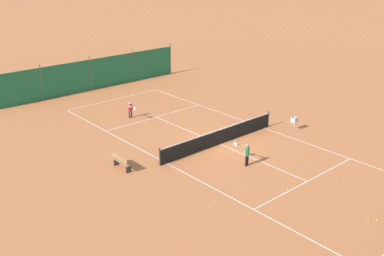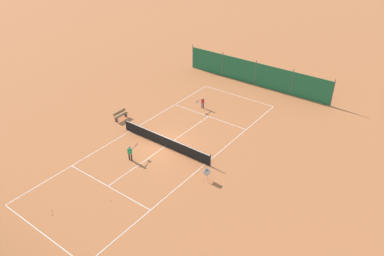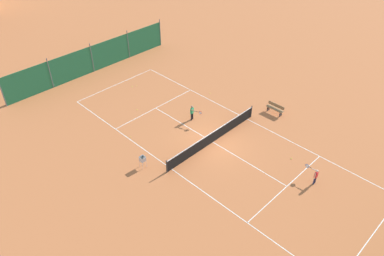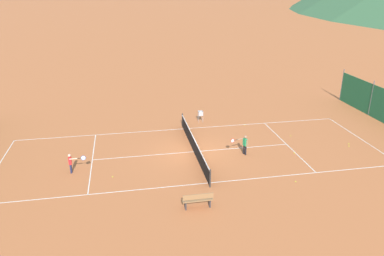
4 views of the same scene
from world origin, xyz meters
name	(u,v)px [view 2 (image 2 of 4)]	position (x,y,z in m)	size (l,w,h in m)	color
ground_plane	(165,146)	(0.00, 0.00, 0.00)	(600.00, 600.00, 0.00)	#BC6638
court_line_markings	(165,146)	(0.00, 0.00, 0.00)	(8.25, 23.85, 0.01)	white
tennis_net	(165,141)	(0.00, 0.00, 0.50)	(9.18, 0.08, 1.06)	#2D2D2D
windscreen_fence_near	(255,74)	(0.00, -15.50, 1.31)	(17.28, 0.08, 2.90)	#236B42
player_near_baseline	(130,152)	(0.97, 3.06, 0.75)	(0.43, 1.11, 1.30)	black
player_far_service	(202,102)	(1.45, -7.43, 0.68)	(0.40, 0.99, 1.17)	#23284C
tennis_ball_by_net_right	(52,214)	(0.77, 10.56, 0.03)	(0.07, 0.07, 0.07)	#CCE033
tennis_ball_near_corner	(96,177)	(1.45, 6.28, 0.03)	(0.07, 0.07, 0.07)	#CCE033
tennis_ball_alley_left	(164,195)	(-3.92, 4.74, 0.03)	(0.07, 0.07, 0.07)	#CCE033
tennis_ball_alley_right	(82,152)	(4.89, 4.77, 0.03)	(0.07, 0.07, 0.07)	#CCE033
tennis_ball_service_box	(180,114)	(2.46, -5.14, 0.03)	(0.07, 0.07, 0.07)	#CCE033
tennis_ball_mid_court	(52,210)	(1.12, 10.35, 0.03)	(0.07, 0.07, 0.07)	#CCE033
tennis_ball_far_corner	(111,200)	(-1.28, 7.29, 0.03)	(0.07, 0.07, 0.07)	#CCE033
ball_hopper	(207,173)	(-5.31, 1.56, 0.65)	(0.36, 0.36, 0.89)	#B7B7BC
courtside_bench	(120,115)	(6.34, -1.04, 0.45)	(0.36, 1.50, 0.84)	olive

